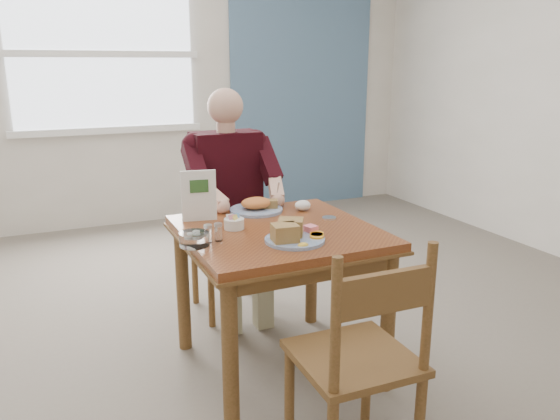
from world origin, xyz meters
name	(u,v)px	position (x,y,z in m)	size (l,w,h in m)	color
floor	(278,366)	(0.00, 0.00, 0.00)	(6.00, 6.00, 0.00)	#695E55
wall_back	(149,76)	(0.00, 3.00, 1.40)	(5.50, 5.50, 0.00)	silver
accent_panel	(302,75)	(1.60, 2.98, 1.40)	(1.60, 0.02, 2.80)	slate
lemon_wedge	(303,246)	(-0.02, -0.32, 0.76)	(0.05, 0.04, 0.03)	yellow
napkin	(303,205)	(0.25, 0.25, 0.78)	(0.09, 0.07, 0.06)	white
metal_dish	(329,218)	(0.31, 0.04, 0.75)	(0.07, 0.07, 0.01)	silver
window	(103,54)	(-0.40, 2.97, 1.60)	(1.72, 0.04, 1.42)	white
table	(278,250)	(0.00, 0.00, 0.64)	(0.92, 0.92, 0.75)	brown
chair_far	(227,236)	(0.00, 0.80, 0.48)	(0.42, 0.42, 0.95)	brown
chair_near	(360,361)	(-0.03, -0.81, 0.48)	(0.43, 0.43, 0.95)	brown
diner	(230,187)	(0.00, 0.71, 0.81)	(0.53, 0.56, 1.39)	tan
near_plate	(292,234)	(-0.02, -0.20, 0.78)	(0.33, 0.33, 0.09)	white
far_plate	(257,206)	(0.02, 0.33, 0.78)	(0.37, 0.37, 0.08)	white
caddy	(234,224)	(-0.20, 0.08, 0.78)	(0.11, 0.11, 0.07)	white
shakers	(213,233)	(-0.35, -0.07, 0.79)	(0.09, 0.04, 0.08)	white
creamer	(194,239)	(-0.44, -0.09, 0.78)	(0.16, 0.16, 0.06)	white
menu	(199,195)	(-0.31, 0.29, 0.88)	(0.18, 0.04, 0.26)	white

